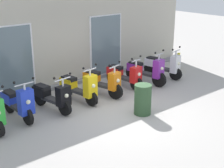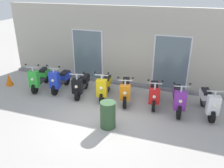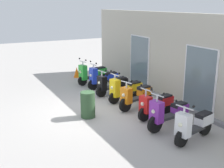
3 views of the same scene
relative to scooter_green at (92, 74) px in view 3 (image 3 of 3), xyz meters
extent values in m
plane|color=#A8A39E|center=(3.34, -1.27, -0.49)|extent=(40.00, 40.00, 0.00)
cube|color=#B2AD9E|center=(3.34, 1.82, 1.18)|extent=(11.49, 0.30, 3.34)
cube|color=slate|center=(3.34, 1.57, -0.43)|extent=(11.49, 0.20, 0.12)
cube|color=silver|center=(1.50, 1.65, 0.66)|extent=(1.46, 0.04, 2.30)
cube|color=slate|center=(1.50, 1.63, 0.66)|extent=(1.34, 0.02, 2.22)
cube|color=silver|center=(5.18, 1.65, 0.66)|extent=(1.46, 0.04, 2.30)
cube|color=slate|center=(5.18, 1.63, 0.66)|extent=(1.34, 0.02, 2.22)
cylinder|color=black|center=(0.09, -0.51, -0.27)|extent=(0.18, 0.45, 0.44)
cylinder|color=black|center=(-0.11, 0.60, -0.27)|extent=(0.18, 0.45, 0.44)
cube|color=#2D2D30|center=(-0.01, 0.04, -0.17)|extent=(0.38, 0.74, 0.09)
cube|color=green|center=(0.09, -0.47, 0.12)|extent=(0.42, 0.30, 0.67)
sphere|color=#F2EFCC|center=(0.11, -0.60, 0.16)|extent=(0.12, 0.12, 0.12)
cube|color=green|center=(-0.09, 0.50, 0.05)|extent=(0.39, 0.57, 0.28)
cube|color=black|center=(-0.08, 0.46, 0.19)|extent=(0.34, 0.52, 0.11)
cylinder|color=silver|center=(0.09, -0.47, 0.54)|extent=(0.06, 0.06, 0.21)
cylinder|color=silver|center=(0.09, -0.47, 0.63)|extent=(0.52, 0.13, 0.04)
sphere|color=black|center=(0.34, -0.43, 0.73)|extent=(0.07, 0.07, 0.07)
sphere|color=black|center=(-0.17, -0.52, 0.73)|extent=(0.07, 0.07, 0.07)
cylinder|color=black|center=(0.95, -0.37, -0.26)|extent=(0.12, 0.47, 0.46)
cylinder|color=black|center=(0.89, 0.69, -0.26)|extent=(0.12, 0.47, 0.46)
cube|color=#2D2D30|center=(0.92, 0.16, -0.16)|extent=(0.30, 0.67, 0.09)
cube|color=#1E38C6|center=(0.94, -0.33, 0.14)|extent=(0.39, 0.26, 0.68)
sphere|color=#F2EFCC|center=(0.95, -0.46, 0.18)|extent=(0.12, 0.12, 0.12)
cube|color=#1E38C6|center=(0.89, 0.59, -0.01)|extent=(0.33, 0.54, 0.28)
cube|color=black|center=(0.90, 0.55, 0.13)|extent=(0.29, 0.49, 0.11)
cylinder|color=silver|center=(0.94, -0.33, 0.55)|extent=(0.06, 0.06, 0.19)
cylinder|color=silver|center=(0.94, -0.33, 0.63)|extent=(0.53, 0.06, 0.04)
sphere|color=black|center=(1.21, -0.31, 0.73)|extent=(0.07, 0.07, 0.07)
sphere|color=black|center=(0.68, -0.34, 0.73)|extent=(0.07, 0.07, 0.07)
cylinder|color=black|center=(2.01, -0.47, -0.27)|extent=(0.18, 0.46, 0.45)
cylinder|color=black|center=(1.83, 0.63, -0.27)|extent=(0.18, 0.46, 0.45)
cube|color=#2D2D30|center=(1.92, 0.08, -0.17)|extent=(0.37, 0.73, 0.09)
cube|color=black|center=(2.00, -0.43, 0.08)|extent=(0.41, 0.30, 0.57)
sphere|color=#F2EFCC|center=(2.03, -0.56, 0.12)|extent=(0.12, 0.12, 0.12)
cube|color=black|center=(1.85, 0.53, -0.02)|extent=(0.38, 0.56, 0.28)
cube|color=black|center=(1.85, 0.49, 0.12)|extent=(0.33, 0.52, 0.11)
cylinder|color=silver|center=(2.00, -0.43, 0.46)|extent=(0.06, 0.06, 0.24)
cylinder|color=silver|center=(2.00, -0.43, 0.56)|extent=(0.56, 0.12, 0.04)
sphere|color=black|center=(2.28, -0.39, 0.66)|extent=(0.07, 0.07, 0.07)
sphere|color=black|center=(1.73, -0.48, 0.66)|extent=(0.07, 0.07, 0.07)
cylinder|color=black|center=(2.98, -0.40, -0.27)|extent=(0.17, 0.46, 0.45)
cylinder|color=black|center=(2.81, 0.70, -0.27)|extent=(0.17, 0.46, 0.45)
cube|color=#2D2D30|center=(2.90, 0.15, -0.17)|extent=(0.36, 0.72, 0.09)
cube|color=yellow|center=(2.98, -0.36, 0.12)|extent=(0.41, 0.29, 0.66)
sphere|color=#F2EFCC|center=(2.99, -0.49, 0.16)|extent=(0.12, 0.12, 0.12)
cube|color=yellow|center=(2.83, 0.61, 0.02)|extent=(0.37, 0.56, 0.28)
cube|color=black|center=(2.84, 0.57, 0.16)|extent=(0.33, 0.51, 0.11)
cylinder|color=silver|center=(2.98, -0.36, 0.54)|extent=(0.06, 0.06, 0.22)
cylinder|color=silver|center=(2.98, -0.36, 0.63)|extent=(0.50, 0.11, 0.04)
sphere|color=black|center=(3.23, -0.32, 0.73)|extent=(0.07, 0.07, 0.07)
sphere|color=black|center=(2.73, -0.40, 0.73)|extent=(0.07, 0.07, 0.07)
cylinder|color=black|center=(3.89, -0.43, -0.24)|extent=(0.23, 0.52, 0.50)
cylinder|color=black|center=(3.63, 0.60, -0.24)|extent=(0.23, 0.52, 0.50)
cube|color=#2D2D30|center=(3.76, 0.08, -0.14)|extent=(0.41, 0.70, 0.09)
cube|color=orange|center=(3.88, -0.40, 0.09)|extent=(0.43, 0.32, 0.55)
sphere|color=#F2EFCC|center=(3.91, -0.52, 0.13)|extent=(0.12, 0.12, 0.12)
cube|color=orange|center=(3.66, 0.50, 0.06)|extent=(0.42, 0.58, 0.28)
cube|color=black|center=(3.67, 0.46, 0.20)|extent=(0.37, 0.53, 0.11)
cylinder|color=silver|center=(3.88, -0.40, 0.46)|extent=(0.06, 0.06, 0.23)
cylinder|color=silver|center=(3.88, -0.40, 0.56)|extent=(0.50, 0.15, 0.04)
sphere|color=black|center=(4.12, -0.34, 0.66)|extent=(0.07, 0.07, 0.07)
sphere|color=black|center=(3.63, -0.46, 0.66)|extent=(0.07, 0.07, 0.07)
cylinder|color=black|center=(4.90, -0.32, -0.25)|extent=(0.18, 0.48, 0.47)
cylinder|color=black|center=(4.73, 0.71, -0.25)|extent=(0.18, 0.48, 0.47)
cube|color=#2D2D30|center=(4.82, 0.19, -0.15)|extent=(0.37, 0.69, 0.09)
cube|color=red|center=(4.90, -0.28, 0.07)|extent=(0.41, 0.30, 0.53)
sphere|color=#F2EFCC|center=(4.92, -0.41, 0.11)|extent=(0.12, 0.12, 0.12)
cube|color=red|center=(4.74, 0.61, 0.01)|extent=(0.38, 0.56, 0.28)
cube|color=black|center=(4.75, 0.57, 0.15)|extent=(0.34, 0.52, 0.11)
cylinder|color=silver|center=(4.90, -0.28, 0.44)|extent=(0.06, 0.06, 0.26)
cylinder|color=silver|center=(4.90, -0.28, 0.55)|extent=(0.46, 0.11, 0.04)
sphere|color=black|center=(5.13, -0.25, 0.65)|extent=(0.07, 0.07, 0.07)
sphere|color=black|center=(4.67, -0.32, 0.65)|extent=(0.07, 0.07, 0.07)
cylinder|color=black|center=(5.77, -0.53, -0.23)|extent=(0.19, 0.54, 0.53)
cylinder|color=black|center=(5.58, 0.61, -0.23)|extent=(0.19, 0.54, 0.53)
cube|color=#2D2D30|center=(5.68, 0.04, -0.13)|extent=(0.37, 0.75, 0.09)
cube|color=purple|center=(5.77, -0.49, 0.15)|extent=(0.41, 0.30, 0.63)
sphere|color=#F2EFCC|center=(5.79, -0.62, 0.19)|extent=(0.12, 0.12, 0.12)
cube|color=purple|center=(5.60, 0.51, 0.02)|extent=(0.38, 0.56, 0.28)
cube|color=black|center=(5.61, 0.47, 0.16)|extent=(0.34, 0.52, 0.11)
cylinder|color=silver|center=(5.77, -0.49, 0.56)|extent=(0.06, 0.06, 0.23)
cylinder|color=silver|center=(5.77, -0.49, 0.65)|extent=(0.49, 0.12, 0.04)
sphere|color=black|center=(6.01, -0.45, 0.75)|extent=(0.07, 0.07, 0.07)
sphere|color=black|center=(5.53, -0.53, 0.75)|extent=(0.07, 0.07, 0.07)
cylinder|color=black|center=(6.79, -0.42, -0.26)|extent=(0.22, 0.47, 0.46)
cylinder|color=black|center=(6.55, 0.66, -0.26)|extent=(0.22, 0.47, 0.46)
cube|color=#2D2D30|center=(6.67, 0.12, -0.16)|extent=(0.40, 0.73, 0.09)
cube|color=white|center=(6.78, -0.38, 0.11)|extent=(0.42, 0.32, 0.62)
sphere|color=#F2EFCC|center=(6.81, -0.50, 0.15)|extent=(0.12, 0.12, 0.12)
cube|color=white|center=(6.57, 0.57, 0.02)|extent=(0.41, 0.57, 0.28)
cube|color=black|center=(6.58, 0.53, 0.16)|extent=(0.36, 0.53, 0.11)
cylinder|color=silver|center=(6.78, -0.38, 0.51)|extent=(0.06, 0.06, 0.21)
cylinder|color=silver|center=(6.78, -0.38, 0.60)|extent=(0.53, 0.15, 0.04)
sphere|color=black|center=(7.04, -0.32, 0.70)|extent=(0.07, 0.07, 0.07)
sphere|color=black|center=(6.52, -0.44, 0.70)|extent=(0.07, 0.07, 0.07)
cone|color=orange|center=(-1.49, -0.18, -0.23)|extent=(0.32, 0.32, 0.52)
cylinder|color=#2D4C2D|center=(3.74, -1.78, -0.06)|extent=(0.48, 0.48, 0.87)
camera|label=1|loc=(-2.42, -7.86, 3.40)|focal=53.43mm
camera|label=2|loc=(5.93, -7.57, 3.64)|focal=37.30mm
camera|label=3|loc=(12.13, -5.25, 3.16)|focal=46.70mm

